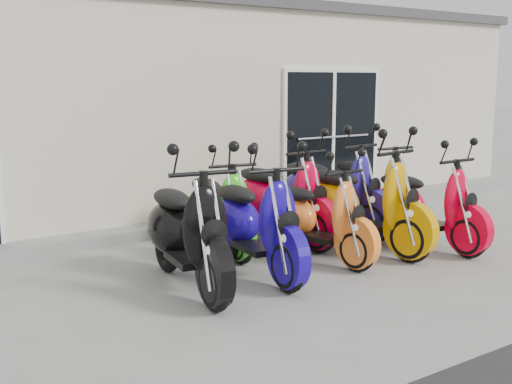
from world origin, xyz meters
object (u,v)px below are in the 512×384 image
at_px(scooter_front_black, 187,214).
at_px(scooter_back_green, 219,196).
at_px(scooter_front_red, 426,192).
at_px(scooter_back_yellow, 373,176).
at_px(scooter_front_orange_a, 317,204).
at_px(scooter_back_blue, 332,178).
at_px(scooter_front_orange_b, 361,189).
at_px(scooter_back_red, 281,185).
at_px(scooter_front_blue, 255,207).

distance_m(scooter_front_black, scooter_back_green, 1.52).
height_order(scooter_front_red, scooter_back_yellow, scooter_back_yellow).
height_order(scooter_front_orange_a, scooter_back_green, scooter_back_green).
height_order(scooter_back_green, scooter_back_blue, scooter_back_blue).
bearing_deg(scooter_back_yellow, scooter_back_blue, -172.49).
distance_m(scooter_front_orange_b, scooter_back_red, 1.08).
distance_m(scooter_back_red, scooter_back_blue, 0.86).
distance_m(scooter_front_blue, scooter_front_orange_a, 0.94).
relative_size(scooter_front_blue, scooter_back_green, 1.08).
distance_m(scooter_front_blue, scooter_back_red, 1.49).
height_order(scooter_front_black, scooter_front_red, scooter_front_black).
distance_m(scooter_front_black, scooter_front_orange_a, 1.79).
bearing_deg(scooter_front_blue, scooter_back_green, 85.43).
xyz_separation_m(scooter_front_blue, scooter_back_green, (0.19, 1.08, -0.06)).
bearing_deg(scooter_back_yellow, scooter_front_orange_b, -136.99).
xyz_separation_m(scooter_front_orange_a, scooter_front_red, (1.56, -0.31, 0.04)).
bearing_deg(scooter_back_blue, scooter_back_green, 168.12).
bearing_deg(scooter_back_blue, scooter_front_red, -74.61).
xyz_separation_m(scooter_front_blue, scooter_front_orange_a, (0.93, 0.06, -0.07)).
height_order(scooter_front_orange_a, scooter_back_red, scooter_back_red).
bearing_deg(scooter_back_yellow, scooter_front_orange_a, -149.43).
distance_m(scooter_front_black, scooter_front_red, 3.35).
bearing_deg(scooter_front_orange_a, scooter_front_blue, 177.65).
bearing_deg(scooter_back_green, scooter_back_red, 2.45).
distance_m(scooter_front_red, scooter_back_red, 1.87).
height_order(scooter_back_red, scooter_back_blue, scooter_back_blue).
relative_size(scooter_front_orange_a, scooter_back_green, 0.97).
bearing_deg(scooter_front_orange_b, scooter_back_green, 137.01).
bearing_deg(scooter_back_yellow, scooter_back_red, -175.52).
relative_size(scooter_front_orange_a, scooter_back_red, 0.89).
bearing_deg(scooter_front_orange_a, scooter_back_blue, 35.58).
relative_size(scooter_front_black, scooter_front_blue, 1.04).
bearing_deg(scooter_front_red, scooter_front_orange_a, 167.81).
distance_m(scooter_front_black, scooter_front_orange_b, 2.51).
relative_size(scooter_back_green, scooter_back_blue, 0.90).
xyz_separation_m(scooter_back_red, scooter_back_blue, (0.85, -0.03, 0.02)).
bearing_deg(scooter_front_black, scooter_front_orange_b, 10.54).
xyz_separation_m(scooter_front_red, scooter_back_green, (-2.30, 1.33, -0.02)).
xyz_separation_m(scooter_front_orange_b, scooter_back_blue, (0.29, 0.90, -0.01)).
relative_size(scooter_back_blue, scooter_back_yellow, 1.07).
bearing_deg(scooter_back_green, scooter_front_black, -125.72).
bearing_deg(scooter_front_black, scooter_front_blue, 9.68).
bearing_deg(scooter_front_orange_b, scooter_front_blue, 174.01).
bearing_deg(scooter_front_blue, scooter_front_red, -0.11).
distance_m(scooter_front_orange_a, scooter_front_orange_b, 0.74).
relative_size(scooter_front_blue, scooter_back_red, 0.99).
height_order(scooter_front_blue, scooter_front_red, scooter_front_blue).
relative_size(scooter_front_orange_b, scooter_front_red, 1.11).
distance_m(scooter_back_green, scooter_back_yellow, 2.62).
height_order(scooter_front_orange_b, scooter_back_red, scooter_front_orange_b).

